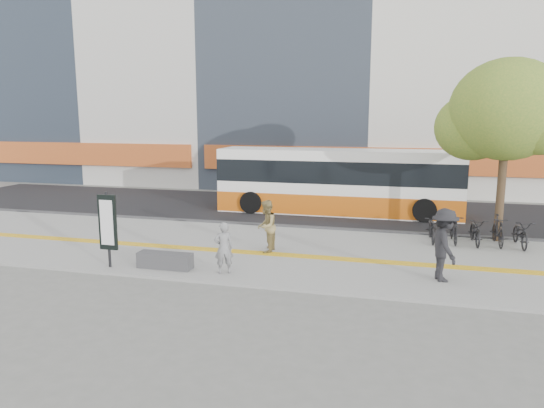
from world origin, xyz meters
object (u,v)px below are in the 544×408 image
(pedestrian_tan, at_px, (266,226))
(bench, at_px, (165,260))
(seated_woman, at_px, (224,248))
(signboard, at_px, (108,223))
(bus, at_px, (338,183))
(pedestrian_dark, at_px, (444,245))
(street_tree, at_px, (506,112))

(pedestrian_tan, bearing_deg, bench, -43.45)
(seated_woman, bearing_deg, signboard, -22.97)
(signboard, distance_m, bus, 11.32)
(bench, bearing_deg, pedestrian_dark, 6.54)
(street_tree, relative_size, seated_woman, 4.35)
(signboard, relative_size, pedestrian_tan, 1.31)
(bench, height_order, street_tree, street_tree)
(seated_woman, bearing_deg, pedestrian_dark, 160.87)
(bench, distance_m, signboard, 1.94)
(street_tree, bearing_deg, bus, 148.86)
(street_tree, distance_m, seated_woman, 10.67)
(bench, relative_size, pedestrian_tan, 0.95)
(signboard, relative_size, seated_woman, 1.52)
(street_tree, height_order, bus, street_tree)
(street_tree, bearing_deg, seated_woman, -142.89)
(seated_woman, relative_size, pedestrian_dark, 0.75)
(signboard, xyz_separation_m, seated_woman, (3.40, 0.29, -0.56))
(street_tree, distance_m, pedestrian_tan, 9.00)
(signboard, xyz_separation_m, street_tree, (11.38, 6.33, 3.15))
(bench, bearing_deg, signboard, -169.19)
(bus, bearing_deg, bench, -110.84)
(bench, distance_m, pedestrian_dark, 7.71)
(signboard, bearing_deg, pedestrian_tan, 34.76)
(pedestrian_tan, bearing_deg, street_tree, 116.27)
(bus, xyz_separation_m, seated_woman, (-1.89, -9.72, -0.60))
(bench, xyz_separation_m, pedestrian_tan, (2.35, 2.43, 0.61))
(street_tree, distance_m, bus, 7.76)
(bench, distance_m, seated_woman, 1.87)
(street_tree, relative_size, pedestrian_tan, 3.76)
(seated_woman, bearing_deg, pedestrian_tan, -130.42)
(bus, relative_size, pedestrian_tan, 6.38)
(pedestrian_tan, xyz_separation_m, pedestrian_dark, (5.28, -1.56, 0.13))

